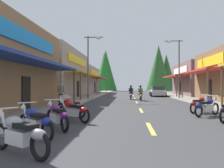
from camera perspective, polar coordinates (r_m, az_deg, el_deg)
ground at (r=24.21m, az=5.88°, el=-4.11°), size 9.14×77.95×0.10m
sidewalk_left at (r=24.70m, az=-7.74°, el=-3.78°), size 2.47×77.95×0.12m
sidewalk_right at (r=25.08m, az=19.28°, el=-3.71°), size 2.47×77.95×0.12m
centerline_dashes at (r=27.08m, az=5.67°, el=-3.59°), size 0.16×52.11×0.01m
storefront_left_middle at (r=29.79m, az=-15.11°, el=2.42°), size 8.85×13.86×5.93m
storefront_left_far at (r=44.18m, az=-10.02°, el=0.94°), size 10.73×13.96×5.00m
storefront_right_far at (r=36.39m, az=21.23°, el=1.06°), size 7.82×11.81×4.80m
streetlamp_left at (r=24.13m, az=-5.37°, el=6.21°), size 1.99×0.30×6.69m
streetlamp_right at (r=26.82m, az=15.85°, el=5.52°), size 1.99×0.30×6.65m
motorcycle_parked_right_3 at (r=12.61m, az=22.64°, el=-5.18°), size 1.71×1.44×1.04m
motorcycle_parked_right_4 at (r=13.99m, az=21.03°, el=-4.70°), size 1.57×1.60×1.04m
motorcycle_parked_left_0 at (r=5.62m, az=-22.07°, el=-11.38°), size 1.87×1.21×1.04m
motorcycle_parked_left_1 at (r=7.28m, az=-18.65°, el=-8.82°), size 1.69×1.47×1.04m
motorcycle_parked_left_2 at (r=8.47m, az=-13.55°, el=-7.62°), size 1.37×1.77×1.04m
motorcycle_parked_left_3 at (r=10.02m, az=-9.70°, el=-6.48°), size 1.77×1.36×1.04m
motorcycle_parked_left_4 at (r=11.56m, az=-10.25°, el=-5.65°), size 1.80×1.32×1.04m
rider_cruising_lead at (r=23.20m, az=7.10°, el=-2.54°), size 0.60×2.14×1.57m
rider_cruising_trailing at (r=25.15m, az=4.74°, el=-2.36°), size 0.60×2.14×1.57m
pedestrian_waiting at (r=18.06m, az=-12.70°, el=-1.94°), size 0.52×0.39×1.79m
parked_car_curbside at (r=32.54m, az=11.32°, el=-1.83°), size 2.19×4.37×1.40m
treeline_backdrop at (r=63.20m, az=5.44°, el=3.41°), size 23.19×9.55×12.25m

